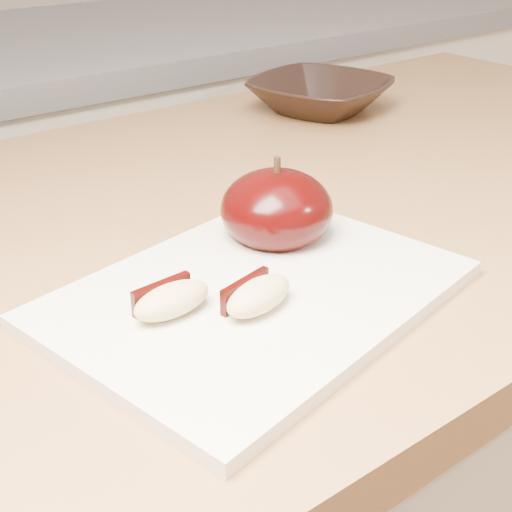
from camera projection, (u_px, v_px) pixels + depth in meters
cutting_board at (256, 294)px, 0.51m from camera, size 0.32×0.26×0.01m
apple_half at (277, 209)px, 0.57m from camera, size 0.09×0.09×0.08m
apple_wedge_a at (171, 300)px, 0.47m from camera, size 0.06×0.03×0.02m
apple_wedge_b at (257, 295)px, 0.48m from camera, size 0.06×0.04×0.02m
bowl at (320, 95)px, 0.93m from camera, size 0.22×0.22×0.04m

